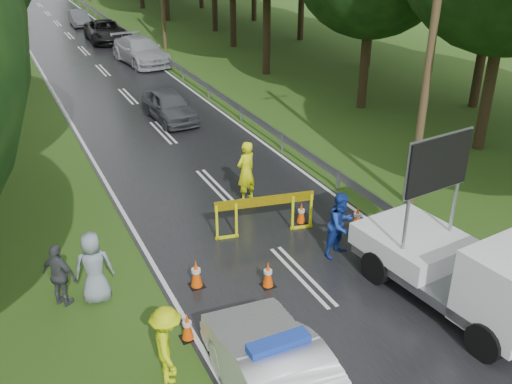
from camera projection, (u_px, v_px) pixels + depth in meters
ground at (302, 276)px, 14.88m from camera, size 160.00×160.00×0.00m
road at (84, 51)px, 39.13m from camera, size 7.00×140.00×0.02m
guardrail at (137, 39)px, 40.07m from camera, size 0.12×60.06×0.70m
utility_pole_near at (431, 48)px, 16.30m from camera, size 1.40×0.24×10.00m
police_sedan at (278, 380)px, 10.52m from camera, size 2.02×4.88×1.73m
work_truck at (467, 270)px, 13.22m from camera, size 2.70×5.19×3.98m
barrier at (265, 206)px, 16.46m from camera, size 2.92×0.62×1.23m
officer at (246, 171)px, 18.42m from camera, size 0.87×0.71×2.04m
civilian at (341, 225)px, 15.45m from camera, size 1.07×0.93×1.87m
bystander_left at (167, 345)px, 11.24m from camera, size 0.81×1.21×1.74m
bystander_mid at (60, 275)px, 13.48m from camera, size 0.93×1.00×1.65m
bystander_right at (94, 268)px, 13.60m from camera, size 1.00×0.76×1.85m
queue_car_first at (169, 106)px, 25.80m from camera, size 1.80×4.09×1.37m
queue_car_second at (141, 51)px, 35.55m from camera, size 2.83×5.72×1.60m
queue_car_third at (105, 31)px, 41.61m from camera, size 2.68×5.50×1.51m
queue_car_fourth at (79, 18)px, 47.57m from camera, size 1.44×3.91×1.28m
cone_near_left at (187, 327)px, 12.56m from camera, size 0.33×0.33×0.70m
cone_center at (268, 275)px, 14.33m from camera, size 0.35×0.35×0.73m
cone_far at (301, 213)px, 17.30m from camera, size 0.33×0.33×0.70m
cone_left_mid at (196, 274)px, 14.32m from camera, size 0.37×0.37×0.79m
cone_right at (357, 217)px, 17.01m from camera, size 0.36×0.36×0.75m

